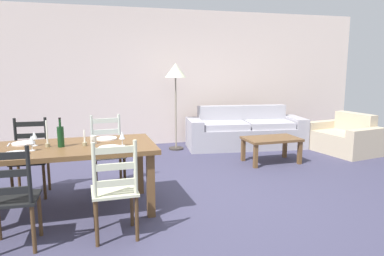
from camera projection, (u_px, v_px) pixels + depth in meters
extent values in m
cube|color=#3D3B54|center=(192.00, 200.00, 4.45)|extent=(9.60, 9.60, 0.02)
cube|color=beige|center=(144.00, 78.00, 7.33)|extent=(9.60, 0.16, 2.70)
cube|color=brown|center=(66.00, 149.00, 3.94)|extent=(1.90, 0.96, 0.05)
cube|color=brown|center=(151.00, 185.00, 3.89)|extent=(0.08, 0.08, 0.70)
cube|color=brown|center=(140.00, 166.00, 4.61)|extent=(0.08, 0.08, 0.70)
cube|color=black|center=(13.00, 199.00, 3.23)|extent=(0.44, 0.42, 0.03)
cylinder|color=#4D351E|center=(40.00, 214.00, 3.47)|extent=(0.04, 0.04, 0.43)
cylinder|color=#4D351E|center=(33.00, 230.00, 3.15)|extent=(0.04, 0.04, 0.43)
cylinder|color=black|center=(29.00, 175.00, 3.06)|extent=(0.04, 0.04, 0.50)
cube|color=black|center=(7.00, 191.00, 3.04)|extent=(0.38, 0.05, 0.06)
cube|color=black|center=(5.00, 174.00, 3.02)|extent=(0.38, 0.05, 0.06)
cube|color=black|center=(4.00, 156.00, 2.99)|extent=(0.38, 0.05, 0.06)
cube|color=beige|center=(114.00, 191.00, 3.44)|extent=(0.42, 0.40, 0.03)
cylinder|color=#4D351E|center=(95.00, 209.00, 3.58)|extent=(0.04, 0.04, 0.43)
cylinder|color=#4D351E|center=(132.00, 205.00, 3.69)|extent=(0.04, 0.04, 0.43)
cylinder|color=#4D351E|center=(97.00, 224.00, 3.26)|extent=(0.04, 0.04, 0.43)
cylinder|color=#4D351E|center=(137.00, 219.00, 3.37)|extent=(0.04, 0.04, 0.43)
cylinder|color=beige|center=(94.00, 171.00, 3.18)|extent=(0.04, 0.04, 0.50)
cylinder|color=beige|center=(135.00, 167.00, 3.28)|extent=(0.04, 0.04, 0.50)
cube|color=beige|center=(116.00, 183.00, 3.25)|extent=(0.38, 0.02, 0.06)
cube|color=beige|center=(115.00, 167.00, 3.23)|extent=(0.38, 0.02, 0.06)
cube|color=beige|center=(114.00, 150.00, 3.20)|extent=(0.38, 0.02, 0.06)
cube|color=black|center=(30.00, 161.00, 4.50)|extent=(0.45, 0.43, 0.03)
cylinder|color=#4D351E|center=(44.00, 182.00, 4.42)|extent=(0.04, 0.04, 0.43)
cylinder|color=#4D351E|center=(12.00, 184.00, 4.34)|extent=(0.04, 0.04, 0.43)
cylinder|color=#4D351E|center=(49.00, 174.00, 4.75)|extent=(0.04, 0.04, 0.43)
cylinder|color=#4D351E|center=(19.00, 176.00, 4.67)|extent=(0.04, 0.04, 0.43)
cylinder|color=black|center=(46.00, 137.00, 4.66)|extent=(0.04, 0.04, 0.50)
cylinder|color=black|center=(16.00, 138.00, 4.58)|extent=(0.04, 0.04, 0.50)
cube|color=black|center=(32.00, 147.00, 4.65)|extent=(0.38, 0.05, 0.06)
cube|color=black|center=(31.00, 136.00, 4.62)|extent=(0.38, 0.05, 0.06)
cube|color=black|center=(30.00, 124.00, 4.59)|extent=(0.38, 0.05, 0.06)
cube|color=silver|center=(108.00, 155.00, 4.79)|extent=(0.44, 0.42, 0.03)
cylinder|color=#4D351E|center=(125.00, 174.00, 4.73)|extent=(0.04, 0.04, 0.43)
cylinder|color=#4D351E|center=(96.00, 177.00, 4.61)|extent=(0.04, 0.04, 0.43)
cylinder|color=#4D351E|center=(121.00, 167.00, 5.04)|extent=(0.04, 0.04, 0.43)
cylinder|color=#4D351E|center=(94.00, 170.00, 4.92)|extent=(0.04, 0.04, 0.43)
cylinder|color=silver|center=(119.00, 132.00, 4.96)|extent=(0.04, 0.04, 0.50)
cylinder|color=silver|center=(92.00, 134.00, 4.84)|extent=(0.04, 0.04, 0.50)
cube|color=silver|center=(106.00, 143.00, 4.92)|extent=(0.38, 0.04, 0.06)
cube|color=silver|center=(106.00, 132.00, 4.90)|extent=(0.38, 0.04, 0.06)
cube|color=silver|center=(105.00, 121.00, 4.87)|extent=(0.38, 0.04, 0.06)
cylinder|color=white|center=(16.00, 154.00, 3.57)|extent=(0.24, 0.24, 0.02)
cylinder|color=white|center=(110.00, 148.00, 3.83)|extent=(0.24, 0.24, 0.02)
cube|color=silver|center=(95.00, 149.00, 3.79)|extent=(0.03, 0.17, 0.01)
cylinder|color=white|center=(23.00, 143.00, 4.04)|extent=(0.24, 0.24, 0.02)
cube|color=silver|center=(9.00, 145.00, 4.00)|extent=(0.02, 0.17, 0.01)
cylinder|color=white|center=(107.00, 139.00, 4.30)|extent=(0.24, 0.24, 0.02)
cube|color=silver|center=(93.00, 140.00, 4.26)|extent=(0.02, 0.17, 0.01)
cylinder|color=#143819|center=(61.00, 137.00, 3.89)|extent=(0.07, 0.07, 0.22)
cylinder|color=#143819|center=(60.00, 123.00, 3.87)|extent=(0.02, 0.02, 0.08)
cylinder|color=black|center=(60.00, 118.00, 3.86)|extent=(0.03, 0.03, 0.02)
cylinder|color=white|center=(32.00, 150.00, 3.73)|extent=(0.06, 0.06, 0.01)
cylinder|color=white|center=(32.00, 147.00, 3.73)|extent=(0.01, 0.01, 0.07)
cone|color=white|center=(31.00, 139.00, 3.71)|extent=(0.06, 0.06, 0.08)
cylinder|color=white|center=(122.00, 145.00, 3.96)|extent=(0.06, 0.06, 0.01)
cylinder|color=white|center=(122.00, 142.00, 3.96)|extent=(0.01, 0.01, 0.07)
cone|color=white|center=(122.00, 135.00, 3.94)|extent=(0.06, 0.06, 0.08)
cylinder|color=white|center=(35.00, 146.00, 3.96)|extent=(0.06, 0.06, 0.01)
cylinder|color=white|center=(35.00, 142.00, 3.95)|extent=(0.01, 0.01, 0.07)
cone|color=white|center=(34.00, 135.00, 3.94)|extent=(0.06, 0.06, 0.08)
cylinder|color=silver|center=(93.00, 140.00, 4.06)|extent=(0.07, 0.07, 0.09)
cylinder|color=#998C66|center=(48.00, 145.00, 3.90)|extent=(0.05, 0.05, 0.04)
cylinder|color=white|center=(47.00, 132.00, 3.88)|extent=(0.02, 0.02, 0.25)
cylinder|color=#998C66|center=(85.00, 144.00, 3.95)|extent=(0.05, 0.05, 0.04)
cylinder|color=white|center=(84.00, 136.00, 3.94)|extent=(0.02, 0.02, 0.13)
cube|color=#A2A0A8|center=(246.00, 137.00, 7.20)|extent=(1.89, 1.05, 0.40)
cube|color=#A2A0A8|center=(241.00, 125.00, 7.46)|extent=(1.81, 0.45, 0.80)
cube|color=#A2A0A8|center=(295.00, 131.00, 7.34)|extent=(0.35, 0.83, 0.58)
cube|color=#A2A0A8|center=(195.00, 134.00, 7.03)|extent=(0.35, 0.83, 0.58)
cube|color=#B6B3BC|center=(269.00, 124.00, 7.17)|extent=(0.94, 0.75, 0.12)
cube|color=#B6B3BC|center=(224.00, 125.00, 7.04)|extent=(0.94, 0.75, 0.12)
cube|color=brown|center=(271.00, 139.00, 6.06)|extent=(0.90, 0.56, 0.04)
cube|color=brown|center=(256.00, 156.00, 5.76)|extent=(0.06, 0.06, 0.38)
cube|color=brown|center=(300.00, 153.00, 5.99)|extent=(0.06, 0.06, 0.38)
cube|color=brown|center=(243.00, 150.00, 6.20)|extent=(0.06, 0.06, 0.38)
cube|color=brown|center=(285.00, 147.00, 6.43)|extent=(0.06, 0.06, 0.38)
cube|color=#C3B293|center=(342.00, 142.00, 6.80)|extent=(0.92, 0.92, 0.38)
cube|color=#C3B293|center=(354.00, 132.00, 6.90)|extent=(0.32, 0.82, 0.72)
cube|color=#C3B293|center=(365.00, 144.00, 6.35)|extent=(0.82, 0.30, 0.52)
cube|color=#C3B293|center=(323.00, 134.00, 7.22)|extent=(0.82, 0.30, 0.52)
cylinder|color=#332D28|center=(176.00, 148.00, 7.08)|extent=(0.28, 0.28, 0.03)
cylinder|color=gray|center=(176.00, 113.00, 6.96)|extent=(0.03, 0.03, 1.35)
cone|color=beige|center=(176.00, 70.00, 6.82)|extent=(0.40, 0.40, 0.26)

